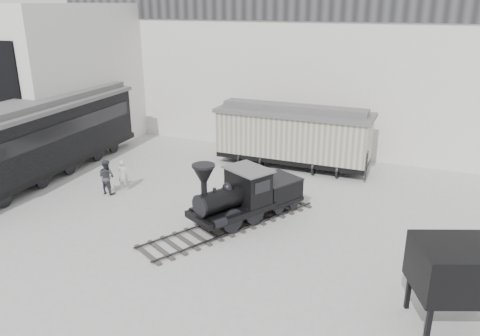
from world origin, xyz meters
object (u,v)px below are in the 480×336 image
at_px(passenger_coach, 41,137).
at_px(visitor_b, 107,177).
at_px(locomotive, 243,198).
at_px(boxcar, 293,135).
at_px(visitor_a, 123,175).
at_px(coal_hopper, 458,275).

relative_size(passenger_coach, visitor_b, 8.42).
distance_m(locomotive, boxcar, 7.92).
bearing_deg(locomotive, boxcar, 119.23).
bearing_deg(passenger_coach, visitor_b, -13.23).
relative_size(boxcar, passenger_coach, 0.60).
distance_m(boxcar, visitor_a, 9.71).
bearing_deg(locomotive, passenger_coach, -157.36).
relative_size(locomotive, visitor_b, 4.73).
xyz_separation_m(boxcar, passenger_coach, (-12.03, -6.80, 0.27)).
bearing_deg(visitor_b, coal_hopper, 167.29).
relative_size(visitor_a, visitor_b, 0.90).
xyz_separation_m(boxcar, visitor_b, (-7.24, -7.58, -1.02)).
relative_size(locomotive, visitor_a, 5.25).
height_order(locomotive, coal_hopper, locomotive).
relative_size(visitor_b, coal_hopper, 0.59).
bearing_deg(coal_hopper, boxcar, 103.01).
bearing_deg(coal_hopper, passenger_coach, 143.45).
bearing_deg(boxcar, passenger_coach, -151.05).
bearing_deg(visitor_a, visitor_b, 56.54).
relative_size(boxcar, visitor_b, 5.04).
xyz_separation_m(boxcar, visitor_a, (-6.79, -6.85, -1.11)).
relative_size(visitor_a, coal_hopper, 0.53).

